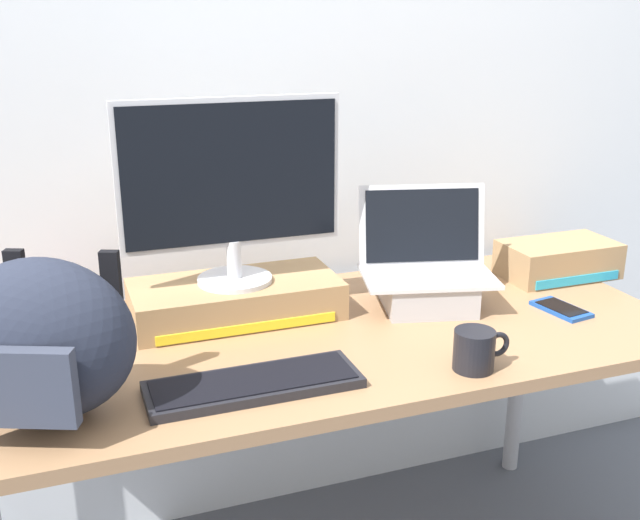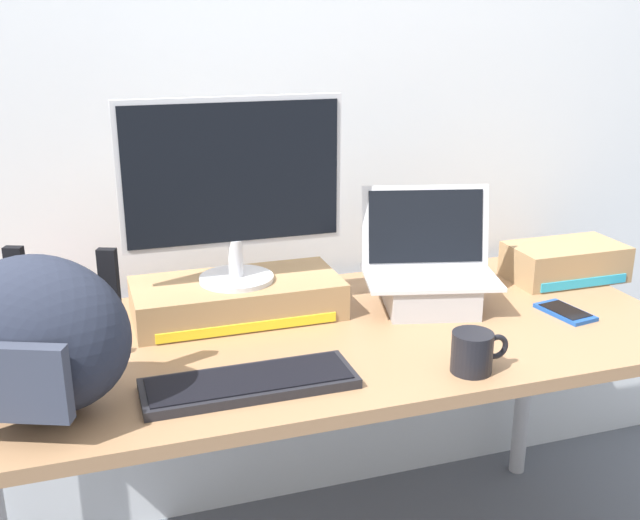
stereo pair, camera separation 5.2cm
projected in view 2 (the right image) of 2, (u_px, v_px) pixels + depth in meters
back_wall at (265, 77)px, 2.02m from camera, size 7.00×0.10×2.60m
desk at (320, 361)px, 1.79m from camera, size 1.72×0.75×0.75m
toner_box_yellow at (237, 298)px, 1.85m from camera, size 0.51×0.24×0.09m
desktop_monitor at (233, 185)px, 1.76m from camera, size 0.53×0.18×0.45m
open_laptop at (429, 283)px, 1.90m from camera, size 0.37×0.29×0.30m
external_keyboard at (249, 383)px, 1.50m from camera, size 0.43×0.15×0.02m
messenger_backpack at (39, 337)px, 1.37m from camera, size 0.40×0.33×0.31m
coffee_mug at (473, 352)px, 1.56m from camera, size 0.13×0.09×0.09m
cell_phone at (565, 312)px, 1.87m from camera, size 0.10×0.16×0.01m
plush_toy at (78, 298)px, 1.84m from camera, size 0.10×0.10×0.10m
toner_box_cyan at (565, 262)px, 2.11m from camera, size 0.32×0.18×0.10m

